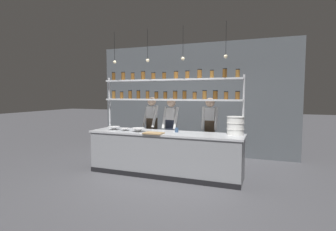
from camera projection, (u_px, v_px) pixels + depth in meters
The scene contains 14 objects.
ground_plane at pixel (165, 175), 5.64m from camera, with size 40.00×40.00×0.00m, color #4C4C51.
back_wall at pixel (193, 99), 7.55m from camera, with size 5.72×0.12×3.16m, color #4C5156.
prep_counter at pixel (165, 154), 5.60m from camera, with size 3.32×0.76×0.92m.
spice_shelf_unit at pixel (170, 91), 5.80m from camera, with size 3.20×0.28×2.26m.
chef_left at pixel (152, 126), 6.45m from camera, with size 0.41×0.34×1.66m.
chef_center at pixel (171, 128), 6.18m from camera, with size 0.37×0.30×1.63m.
chef_right at pixel (210, 129), 5.97m from camera, with size 0.38×0.30×1.65m.
container_stack at pixel (235, 126), 5.22m from camera, with size 0.35×0.35×0.36m.
cutting_board at pixel (154, 133), 5.35m from camera, with size 0.40×0.26×0.02m.
prep_bowl_near_left at pixel (138, 130), 5.64m from camera, with size 0.29×0.29×0.08m.
prep_bowl_center_front at pixel (125, 129), 5.79m from camera, with size 0.21×0.21×0.06m.
prep_bowl_center_back at pixel (114, 128), 5.96m from camera, with size 0.27×0.27×0.07m.
serving_cup_front at pixel (177, 130), 5.56m from camera, with size 0.08×0.08×0.10m.
pendant_light_row at pixel (165, 58), 5.43m from camera, with size 2.53×0.07×0.70m.
Camera 1 is at (2.05, -5.12, 1.73)m, focal length 28.00 mm.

